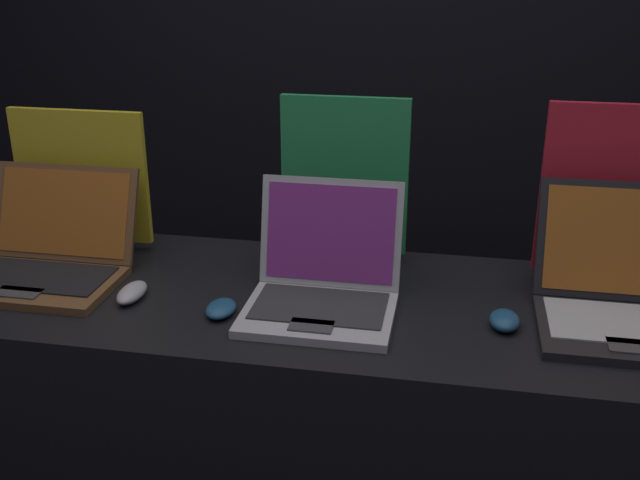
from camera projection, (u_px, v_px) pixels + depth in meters
wall_back at (385, 48)px, 2.92m from camera, size 8.00×0.05×2.80m
display_counter at (319, 464)px, 1.99m from camera, size 1.87×0.66×0.98m
laptop_front at (47, 255)px, 1.90m from camera, size 0.40×0.36×0.26m
mouse_front at (132, 293)px, 1.80m from camera, size 0.06×0.12×0.03m
promo_stand_front at (82, 183)px, 2.05m from camera, size 0.38×0.07×0.39m
laptop_middle at (323, 281)px, 1.74m from camera, size 0.34×0.33×0.28m
mouse_middle at (221, 309)px, 1.72m from camera, size 0.07×0.10×0.03m
promo_stand_middle at (344, 184)px, 1.97m from camera, size 0.33×0.07×0.44m
laptop_back at (623, 295)px, 1.67m from camera, size 0.37×0.38×0.28m
mouse_back at (505, 320)px, 1.66m from camera, size 0.07×0.10×0.04m
promo_stand_back at (616, 200)px, 1.82m from camera, size 0.36×0.07×0.45m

